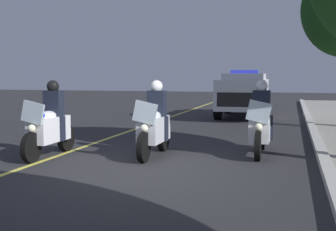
{
  "coord_description": "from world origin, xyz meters",
  "views": [
    {
      "loc": [
        7.84,
        2.74,
        1.83
      ],
      "look_at": [
        -1.89,
        0.0,
        0.9
      ],
      "focal_mm": 46.9,
      "sensor_mm": 36.0,
      "label": 1
    }
  ],
  "objects_px": {
    "police_motorcycle_lead_right": "(154,126)",
    "police_suv": "(244,93)",
    "police_motorcycle_lead_left": "(50,126)",
    "police_motorcycle_trailing": "(261,125)"
  },
  "relations": [
    {
      "from": "police_motorcycle_lead_left",
      "to": "police_suv",
      "type": "height_order",
      "value": "police_suv"
    },
    {
      "from": "police_motorcycle_lead_right",
      "to": "police_motorcycle_trailing",
      "type": "height_order",
      "value": "same"
    },
    {
      "from": "police_motorcycle_lead_right",
      "to": "police_suv",
      "type": "distance_m",
      "value": 10.22
    },
    {
      "from": "police_suv",
      "to": "police_motorcycle_lead_left",
      "type": "bearing_deg",
      "value": -16.48
    },
    {
      "from": "police_motorcycle_trailing",
      "to": "police_motorcycle_lead_left",
      "type": "bearing_deg",
      "value": -71.72
    },
    {
      "from": "police_motorcycle_lead_left",
      "to": "police_motorcycle_lead_right",
      "type": "height_order",
      "value": "same"
    },
    {
      "from": "police_motorcycle_lead_left",
      "to": "police_suv",
      "type": "relative_size",
      "value": 0.44
    },
    {
      "from": "police_motorcycle_lead_left",
      "to": "police_motorcycle_trailing",
      "type": "height_order",
      "value": "same"
    },
    {
      "from": "police_motorcycle_trailing",
      "to": "police_suv",
      "type": "relative_size",
      "value": 0.44
    },
    {
      "from": "police_motorcycle_lead_right",
      "to": "police_motorcycle_trailing",
      "type": "relative_size",
      "value": 1.0
    }
  ]
}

